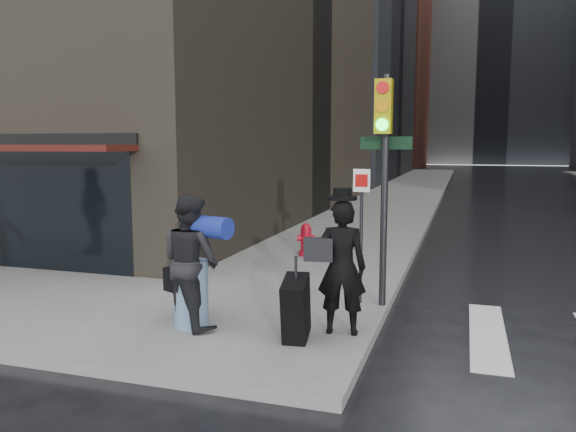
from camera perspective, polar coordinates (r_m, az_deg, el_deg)
name	(u,v)px	position (r m, az deg, el deg)	size (l,w,h in m)	color
ground	(236,332)	(8.39, -5.29, -11.65)	(140.00, 140.00, 0.00)	black
sidewalk_left	(411,189)	(34.54, 12.39, 2.74)	(4.00, 50.00, 0.15)	slate
bldg_left_far	(333,60)	(71.89, 4.63, 15.50)	(22.00, 20.00, 26.00)	brown
bldg_distant	(493,48)	(86.37, 20.07, 15.72)	(40.00, 12.00, 32.00)	slate
man_overcoat	(332,273)	(7.58, 4.52, -5.83)	(1.05, 1.13, 2.03)	black
man_jeans	(191,261)	(7.99, -9.83, -4.53)	(1.29, 1.12, 1.88)	black
traffic_light	(382,159)	(8.84, 9.53, 5.75)	(0.91, 0.44, 3.63)	black
fire_hydrant	(306,241)	(13.00, 1.84, -2.58)	(0.44, 0.33, 0.76)	maroon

